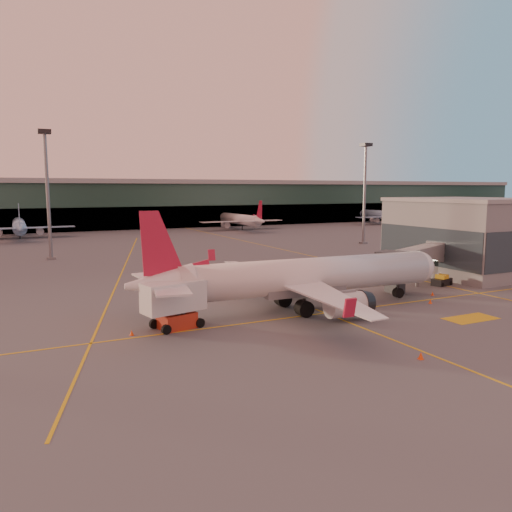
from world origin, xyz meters
name	(u,v)px	position (x,y,z in m)	size (l,w,h in m)	color
ground	(311,329)	(0.00, 0.00, 0.00)	(600.00, 600.00, 0.00)	#4C4F54
taxi_markings	(139,270)	(-7.32, 44.49, 0.01)	(100.12, 173.00, 0.01)	gold
terminal	(96,204)	(0.00, 141.79, 8.76)	(400.00, 20.00, 17.60)	#19382D
gate_building	(467,236)	(41.93, 17.93, 6.29)	(18.40, 22.40, 12.60)	slate
mast_west_near	(47,185)	(-20.00, 66.00, 14.86)	(2.40, 2.40, 25.60)	slate
mast_east_near	(365,186)	(55.00, 62.00, 14.86)	(2.40, 2.40, 25.60)	slate
distant_aircraft_row	(35,237)	(-21.00, 118.00, 0.00)	(290.00, 34.00, 13.00)	#82AEDA
main_airplane	(301,278)	(3.12, 7.36, 3.87)	(39.45, 35.51, 11.91)	silver
jet_bridge	(421,258)	(27.10, 12.98, 4.04)	(20.12, 11.11, 5.89)	slate
catering_truck	(174,302)	(-12.31, 6.37, 2.76)	(6.70, 4.02, 4.86)	#AE2B18
gpu_cart	(345,301)	(9.34, 7.17, 0.60)	(2.26, 1.53, 1.23)	gold
pushback_tug	(442,281)	(29.80, 11.40, 0.66)	(3.46, 2.36, 1.63)	black
cone_nose	(433,294)	(23.25, 6.74, 0.25)	(0.40, 0.40, 0.51)	#F3460C
cone_tail	(132,333)	(-16.79, 5.89, 0.26)	(0.42, 0.42, 0.53)	#F3460C
cone_wing_right	(421,356)	(3.42, -11.55, 0.30)	(0.48, 0.48, 0.61)	#F3460C
cone_fwd	(430,301)	(19.44, 3.33, 0.26)	(0.43, 0.43, 0.54)	#F3460C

